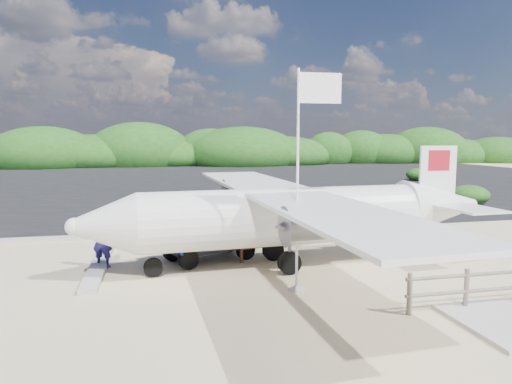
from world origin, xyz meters
TOP-DOWN VIEW (x-y plane):
  - ground at (0.00, 0.00)m, footprint 160.00×160.00m
  - asphalt_apron at (0.00, 30.00)m, footprint 90.00×50.00m
  - vegetation_band at (0.00, 55.00)m, footprint 124.00×8.00m
  - baggage_cart at (-0.97, 0.77)m, footprint 3.41×2.69m
  - flagpole at (0.97, -2.77)m, footprint 1.18×0.50m
  - signboard at (0.66, 0.42)m, footprint 1.48×0.56m
  - crew_a at (-4.37, 0.63)m, footprint 0.77×0.63m
  - crew_b at (1.88, 4.33)m, footprint 0.91×0.75m
  - crew_c at (4.39, 4.66)m, footprint 0.96×0.46m
  - aircraft_large at (11.33, 22.68)m, footprint 16.99×16.99m

SIDE VIEW (x-z plane):
  - ground at x=0.00m, z-range 0.00..0.00m
  - asphalt_apron at x=0.00m, z-range -0.02..0.02m
  - vegetation_band at x=0.00m, z-range -2.20..2.20m
  - baggage_cart at x=-0.97m, z-range -0.75..0.75m
  - flagpole at x=0.97m, z-range -2.93..2.93m
  - signboard at x=0.66m, z-range -0.62..0.62m
  - aircraft_large at x=11.33m, z-range -2.43..2.43m
  - crew_c at x=4.39m, z-range 0.00..1.59m
  - crew_b at x=1.88m, z-range 0.00..1.68m
  - crew_a at x=-4.37m, z-range 0.00..1.82m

